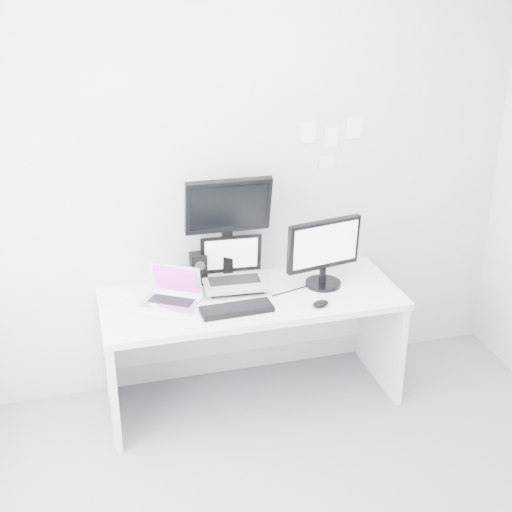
% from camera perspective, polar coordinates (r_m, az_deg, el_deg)
% --- Properties ---
extents(back_wall, '(3.60, 0.00, 3.60)m').
position_cam_1_polar(back_wall, '(4.32, -1.56, 6.14)').
color(back_wall, silver).
rests_on(back_wall, ground).
extents(desk, '(1.80, 0.70, 0.73)m').
position_cam_1_polar(desk, '(4.41, -0.32, -7.49)').
color(desk, white).
rests_on(desk, ground).
extents(macbook, '(0.39, 0.37, 0.24)m').
position_cam_1_polar(macbook, '(4.12, -6.98, -2.45)').
color(macbook, silver).
rests_on(macbook, desk).
extents(speaker, '(0.13, 0.13, 0.20)m').
position_cam_1_polar(speaker, '(4.38, -4.67, -1.01)').
color(speaker, black).
rests_on(speaker, desk).
extents(dell_laptop, '(0.40, 0.32, 0.32)m').
position_cam_1_polar(dell_laptop, '(4.26, -1.74, -0.76)').
color(dell_laptop, '#A9ABB0').
rests_on(dell_laptop, desk).
extents(rear_monitor, '(0.52, 0.19, 0.71)m').
position_cam_1_polar(rear_monitor, '(4.28, -2.29, 2.18)').
color(rear_monitor, black).
rests_on(rear_monitor, desk).
extents(samsung_monitor, '(0.52, 0.31, 0.44)m').
position_cam_1_polar(samsung_monitor, '(4.30, 5.55, 0.30)').
color(samsung_monitor, black).
rests_on(samsung_monitor, desk).
extents(keyboard, '(0.42, 0.16, 0.03)m').
position_cam_1_polar(keyboard, '(4.06, -1.57, -4.32)').
color(keyboard, black).
rests_on(keyboard, desk).
extents(mouse, '(0.12, 0.10, 0.03)m').
position_cam_1_polar(mouse, '(4.13, 5.24, -3.85)').
color(mouse, black).
rests_on(mouse, desk).
extents(wall_note_0, '(0.10, 0.00, 0.14)m').
position_cam_1_polar(wall_note_0, '(4.36, 4.26, 9.96)').
color(wall_note_0, white).
rests_on(wall_note_0, back_wall).
extents(wall_note_1, '(0.09, 0.00, 0.13)m').
position_cam_1_polar(wall_note_1, '(4.42, 6.10, 9.55)').
color(wall_note_1, white).
rests_on(wall_note_1, back_wall).
extents(wall_note_2, '(0.10, 0.00, 0.14)m').
position_cam_1_polar(wall_note_2, '(4.47, 7.95, 10.26)').
color(wall_note_2, white).
rests_on(wall_note_2, back_wall).
extents(wall_note_3, '(0.11, 0.00, 0.08)m').
position_cam_1_polar(wall_note_3, '(4.46, 5.77, 7.54)').
color(wall_note_3, white).
rests_on(wall_note_3, back_wall).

